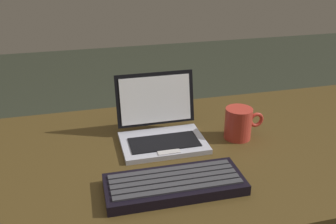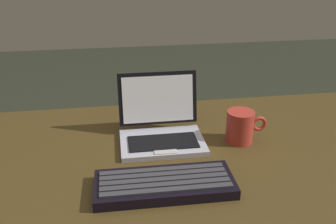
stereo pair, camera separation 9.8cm
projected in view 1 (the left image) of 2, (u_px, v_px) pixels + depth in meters
The scene contains 4 objects.
desk at pixel (159, 182), 1.08m from camera, with size 1.68×0.71×0.72m.
laptop_front at pixel (161, 129), 1.10m from camera, with size 0.24×0.21×0.19m.
external_keyboard at pixel (173, 184), 0.89m from camera, with size 0.33×0.14×0.03m.
coffee_mug at pixel (239, 123), 1.11m from camera, with size 0.12×0.08×0.10m.
Camera 1 is at (-0.20, -0.88, 1.26)m, focal length 40.01 mm.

